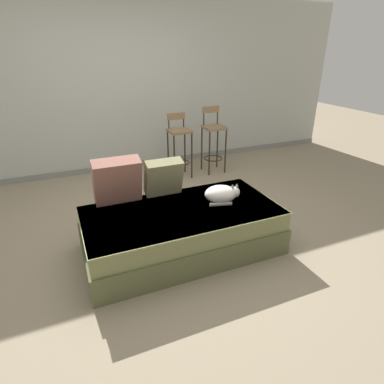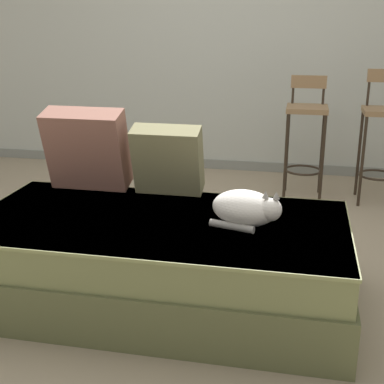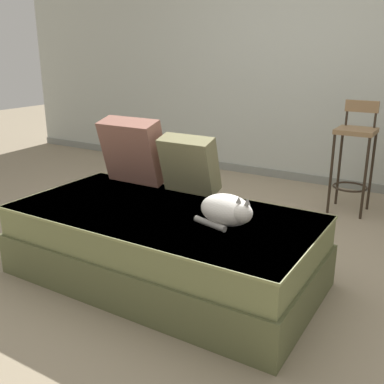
{
  "view_description": "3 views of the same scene",
  "coord_description": "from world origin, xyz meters",
  "px_view_note": "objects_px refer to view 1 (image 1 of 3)",
  "views": [
    {
      "loc": [
        -0.98,
        -2.95,
        1.9
      ],
      "look_at": [
        0.15,
        -0.3,
        0.58
      ],
      "focal_mm": 30.0,
      "sensor_mm": 36.0,
      "label": 1
    },
    {
      "loc": [
        0.67,
        -2.81,
        1.41
      ],
      "look_at": [
        0.15,
        -0.3,
        0.58
      ],
      "focal_mm": 50.0,
      "sensor_mm": 36.0,
      "label": 2
    },
    {
      "loc": [
        1.49,
        -2.5,
        1.4
      ],
      "look_at": [
        0.15,
        -0.3,
        0.58
      ],
      "focal_mm": 42.0,
      "sensor_mm": 36.0,
      "label": 3
    }
  ],
  "objects_px": {
    "couch": "(182,230)",
    "cat": "(222,194)",
    "throw_pillow_middle": "(164,177)",
    "throw_pillow_corner": "(117,181)",
    "bar_stool_near_window": "(179,140)",
    "bar_stool_by_doorway": "(213,136)"
  },
  "relations": [
    {
      "from": "couch",
      "to": "throw_pillow_corner",
      "type": "height_order",
      "value": "throw_pillow_corner"
    },
    {
      "from": "couch",
      "to": "throw_pillow_middle",
      "type": "xyz_separation_m",
      "value": [
        -0.05,
        0.39,
        0.43
      ]
    },
    {
      "from": "throw_pillow_middle",
      "to": "throw_pillow_corner",
      "type": "bearing_deg",
      "value": 179.96
    },
    {
      "from": "throw_pillow_corner",
      "to": "throw_pillow_middle",
      "type": "bearing_deg",
      "value": -0.04
    },
    {
      "from": "couch",
      "to": "cat",
      "type": "relative_size",
      "value": 5.12
    },
    {
      "from": "throw_pillow_middle",
      "to": "bar_stool_near_window",
      "type": "bearing_deg",
      "value": 63.54
    },
    {
      "from": "couch",
      "to": "bar_stool_near_window",
      "type": "distance_m",
      "value": 2.06
    },
    {
      "from": "couch",
      "to": "throw_pillow_middle",
      "type": "relative_size",
      "value": 4.71
    },
    {
      "from": "couch",
      "to": "bar_stool_by_doorway",
      "type": "xyz_separation_m",
      "value": [
        1.29,
        1.9,
        0.35
      ]
    },
    {
      "from": "throw_pillow_corner",
      "to": "bar_stool_near_window",
      "type": "relative_size",
      "value": 0.49
    },
    {
      "from": "cat",
      "to": "bar_stool_near_window",
      "type": "xyz_separation_m",
      "value": [
        0.27,
        1.89,
        0.04
      ]
    },
    {
      "from": "throw_pillow_corner",
      "to": "bar_stool_by_doorway",
      "type": "bearing_deg",
      "value": 39.92
    },
    {
      "from": "couch",
      "to": "throw_pillow_middle",
      "type": "bearing_deg",
      "value": 96.95
    },
    {
      "from": "cat",
      "to": "bar_stool_by_doorway",
      "type": "height_order",
      "value": "bar_stool_by_doorway"
    },
    {
      "from": "bar_stool_near_window",
      "to": "bar_stool_by_doorway",
      "type": "xyz_separation_m",
      "value": [
        0.58,
        0.0,
        0.01
      ]
    },
    {
      "from": "bar_stool_by_doorway",
      "to": "cat",
      "type": "bearing_deg",
      "value": -114.22
    },
    {
      "from": "couch",
      "to": "throw_pillow_corner",
      "type": "xyz_separation_m",
      "value": [
        -0.52,
        0.39,
        0.47
      ]
    },
    {
      "from": "throw_pillow_corner",
      "to": "bar_stool_by_doorway",
      "type": "xyz_separation_m",
      "value": [
        1.81,
        1.52,
        -0.11
      ]
    },
    {
      "from": "throw_pillow_corner",
      "to": "cat",
      "type": "height_order",
      "value": "throw_pillow_corner"
    },
    {
      "from": "cat",
      "to": "bar_stool_near_window",
      "type": "height_order",
      "value": "bar_stool_near_window"
    },
    {
      "from": "throw_pillow_corner",
      "to": "bar_stool_near_window",
      "type": "xyz_separation_m",
      "value": [
        1.23,
        1.51,
        -0.12
      ]
    },
    {
      "from": "couch",
      "to": "bar_stool_by_doorway",
      "type": "relative_size",
      "value": 1.84
    }
  ]
}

